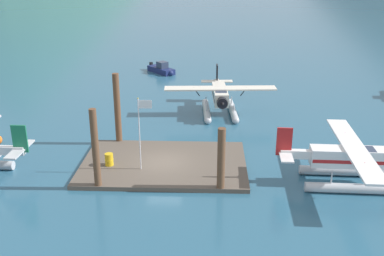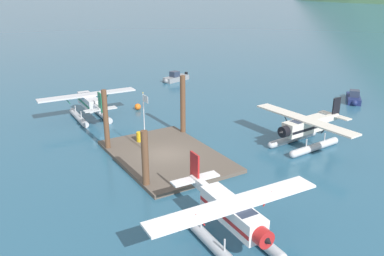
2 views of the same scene
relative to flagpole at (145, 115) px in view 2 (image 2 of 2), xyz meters
The scene contains 13 objects.
ground_plane 4.00m from the flagpole, 41.93° to the left, with size 1200.00×1200.00×0.00m, color #285670.
dock_platform 3.87m from the flagpole, 41.93° to the left, with size 11.70×7.90×0.30m, color brown.
piling_near_left 3.64m from the flagpole, 136.02° to the right, with size 0.45×0.45×5.46m, color brown.
piling_near_right 6.04m from the flagpole, 24.89° to the right, with size 0.50×0.50×4.32m, color brown.
piling_far_left 5.83m from the flagpole, 117.10° to the left, with size 0.50×0.50×5.78m, color brown.
flagpole is the anchor object (origin of this frame).
fuel_drum 3.77m from the flagpole, 168.09° to the left, with size 0.62×0.62×0.88m.
mooring_buoy 13.61m from the flagpole, 159.20° to the left, with size 0.74×0.74×0.74m, color orange.
seaplane_white_stbd_aft 13.79m from the flagpole, ahead, with size 7.98×10.44×3.84m.
seaplane_silver_port_aft 12.27m from the flagpole, behind, with size 7.98×10.44×3.84m.
seaplane_cream_bow_right 14.19m from the flagpole, 66.80° to the left, with size 10.46×7.98×3.84m.
boat_navy_open_north 29.26m from the flagpole, 93.25° to the left, with size 3.90×4.15×1.50m.
boat_grey_open_west 28.01m from the flagpole, 145.90° to the left, with size 2.66×4.74×1.50m.
Camera 2 is at (27.15, -13.92, 13.58)m, focal length 37.02 mm.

